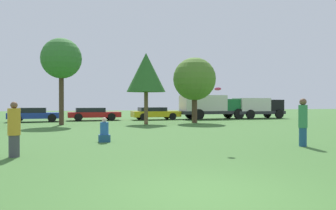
% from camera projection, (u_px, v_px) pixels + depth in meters
% --- Properties ---
extents(ground_plane, '(120.00, 120.00, 0.00)m').
position_uv_depth(ground_plane, '(207.00, 194.00, 6.12)').
color(ground_plane, '#3D6B2D').
extents(person_thrower, '(0.37, 0.37, 1.67)m').
position_uv_depth(person_thrower, '(14.00, 130.00, 10.21)').
color(person_thrower, '#3F3F47').
rests_on(person_thrower, ground).
extents(person_catcher, '(0.32, 0.32, 1.79)m').
position_uv_depth(person_catcher, '(303.00, 122.00, 12.67)').
color(person_catcher, navy).
rests_on(person_catcher, ground).
extents(frisbee, '(0.24, 0.23, 0.11)m').
position_uv_depth(frisbee, '(218.00, 89.00, 11.80)').
color(frisbee, '#F21E72').
extents(bystander_sitting, '(0.46, 0.39, 1.02)m').
position_uv_depth(bystander_sitting, '(104.00, 132.00, 14.08)').
color(bystander_sitting, navy).
rests_on(bystander_sitting, ground).
extents(tree_1, '(2.90, 2.90, 6.24)m').
position_uv_depth(tree_1, '(61.00, 59.00, 24.42)').
color(tree_1, '#473323').
rests_on(tree_1, ground).
extents(tree_2, '(2.91, 2.91, 5.32)m').
position_uv_depth(tree_2, '(146.00, 73.00, 25.33)').
color(tree_2, brown).
rests_on(tree_2, ground).
extents(tree_3, '(3.41, 3.41, 5.20)m').
position_uv_depth(tree_3, '(194.00, 79.00, 27.08)').
color(tree_3, '#473323').
rests_on(tree_3, ground).
extents(parked_car_blue, '(4.30, 1.96, 1.18)m').
position_uv_depth(parked_car_blue, '(34.00, 114.00, 28.18)').
color(parked_car_blue, '#1E389E').
rests_on(parked_car_blue, ground).
extents(parked_car_red, '(4.62, 2.03, 1.14)m').
position_uv_depth(parked_car_red, '(93.00, 114.00, 30.35)').
color(parked_car_red, red).
rests_on(parked_car_red, ground).
extents(parked_car_yellow, '(4.47, 1.99, 1.16)m').
position_uv_depth(parked_car_yellow, '(155.00, 113.00, 31.53)').
color(parked_car_yellow, gold).
rests_on(parked_car_yellow, ground).
extents(delivery_truck_green, '(6.73, 2.59, 2.30)m').
position_uv_depth(delivery_truck_green, '(211.00, 106.00, 32.98)').
color(delivery_truck_green, '#2D2D33').
rests_on(delivery_truck_green, ground).
extents(delivery_truck_black, '(5.29, 2.36, 2.04)m').
position_uv_depth(delivery_truck_black, '(257.00, 107.00, 34.29)').
color(delivery_truck_black, '#2D2D33').
rests_on(delivery_truck_black, ground).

